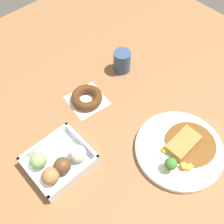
# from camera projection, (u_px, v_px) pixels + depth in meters

# --- Properties ---
(ground_plane) EXTENTS (1.60, 1.60, 0.00)m
(ground_plane) POSITION_uv_depth(u_px,v_px,m) (114.00, 145.00, 0.82)
(ground_plane) COLOR brown
(curry_plate) EXTENTS (0.26, 0.26, 0.07)m
(curry_plate) POSITION_uv_depth(u_px,v_px,m) (180.00, 149.00, 0.80)
(curry_plate) COLOR white
(curry_plate) RESTS_ON ground_plane
(donut_box) EXTENTS (0.18, 0.15, 0.06)m
(donut_box) POSITION_uv_depth(u_px,v_px,m) (59.00, 163.00, 0.76)
(donut_box) COLOR silver
(donut_box) RESTS_ON ground_plane
(chocolate_ring_donut) EXTENTS (0.13, 0.13, 0.03)m
(chocolate_ring_donut) POSITION_uv_depth(u_px,v_px,m) (87.00, 98.00, 0.90)
(chocolate_ring_donut) COLOR white
(chocolate_ring_donut) RESTS_ON ground_plane
(coffee_mug) EXTENTS (0.06, 0.06, 0.08)m
(coffee_mug) POSITION_uv_depth(u_px,v_px,m) (122.00, 61.00, 0.97)
(coffee_mug) COLOR #33476B
(coffee_mug) RESTS_ON ground_plane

